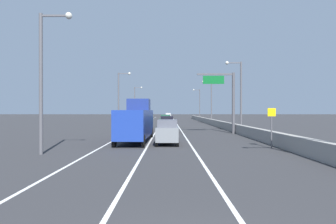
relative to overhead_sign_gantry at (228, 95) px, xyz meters
name	(u,v)px	position (x,y,z in m)	size (l,w,h in m)	color
ground_plane	(170,123)	(-6.96, 32.09, -4.73)	(320.00, 320.00, 0.00)	#2D2D30
lane_stripe_left	(143,125)	(-12.46, 23.09, -4.73)	(0.16, 130.00, 0.00)	silver
lane_stripe_center	(160,125)	(-8.96, 23.09, -4.73)	(0.16, 130.00, 0.00)	silver
lane_stripe_right	(178,125)	(-5.46, 23.09, -4.73)	(0.16, 130.00, 0.00)	silver
jersey_barrier_right	(226,126)	(1.34, 8.09, -4.18)	(0.60, 120.00, 1.10)	gray
overhead_sign_gantry	(228,95)	(0.00, 0.00, 0.00)	(4.68, 0.36, 7.50)	#47474C
speed_advisory_sign	(272,125)	(0.44, -14.32, -2.96)	(0.60, 0.11, 3.00)	#4C4C51
lamp_post_right_second	(239,91)	(1.75, 1.43, 0.58)	(2.14, 0.44, 9.15)	#4C4C51
lamp_post_right_third	(211,99)	(1.60, 26.31, 0.58)	(2.14, 0.44, 9.15)	#4C4C51
lamp_post_right_fourth	(199,102)	(1.77, 51.19, 0.58)	(2.14, 0.44, 9.15)	#4C4C51
lamp_post_left_near	(46,72)	(-15.23, -17.45, 0.58)	(2.14, 0.44, 9.15)	#4C4C51
lamp_post_left_mid	(121,96)	(-15.21, 12.40, 0.58)	(2.14, 0.44, 9.15)	#4C4C51
lamp_post_left_far	(136,101)	(-15.90, 42.26, 0.58)	(2.14, 0.44, 9.15)	#4C4C51
car_black_0	(168,124)	(-7.42, 1.75, -3.67)	(1.96, 4.77, 2.12)	black
car_red_1	(144,124)	(-10.61, 2.70, -3.73)	(1.92, 4.76, 1.99)	red
car_gray_2	(168,132)	(-7.36, -11.76, -3.70)	(1.95, 4.29, 2.07)	slate
car_silver_3	(151,116)	(-13.24, 62.57, -3.75)	(1.89, 4.31, 1.96)	#B7B7BC
car_green_4	(166,121)	(-7.69, 13.28, -3.66)	(1.94, 4.52, 2.14)	#196033
car_white_5	(169,116)	(-7.28, 58.84, -3.71)	(1.91, 4.24, 2.05)	white
box_truck	(137,122)	(-10.23, -9.35, -2.92)	(2.66, 10.05, 3.96)	navy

